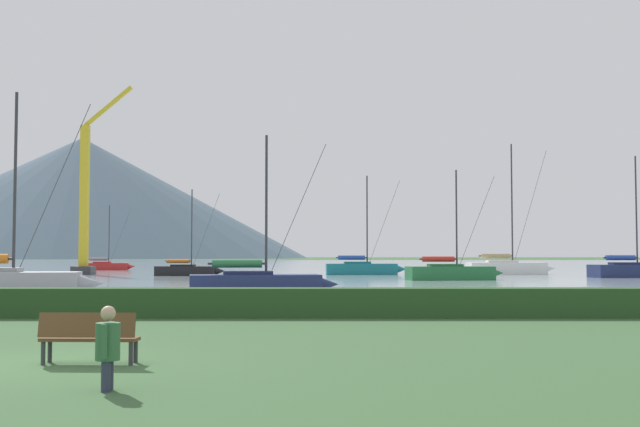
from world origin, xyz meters
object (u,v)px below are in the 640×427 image
(sailboat_slip_6, at_px, (509,267))
(dock_crane, at_px, (87,208))
(sailboat_slip_4, at_px, (107,266))
(sailboat_slip_9, at_px, (634,270))
(person_seated_viewer, at_px, (110,344))
(sailboat_slip_8, at_px, (4,282))
(park_bench_near_path, at_px, (91,335))
(sailboat_slip_1, at_px, (259,283))
(sailboat_slip_3, at_px, (364,268))
(sailboat_slip_5, at_px, (453,272))
(sailboat_slip_2, at_px, (189,270))

(sailboat_slip_6, bearing_deg, dock_crane, 175.88)
(sailboat_slip_4, xyz_separation_m, sailboat_slip_9, (54.10, -31.83, 0.13))
(sailboat_slip_6, relative_size, person_seated_viewer, 10.41)
(sailboat_slip_8, relative_size, park_bench_near_path, 5.50)
(sailboat_slip_9, height_order, park_bench_near_path, sailboat_slip_9)
(sailboat_slip_1, xyz_separation_m, sailboat_slip_9, (30.13, 29.95, 0.08))
(sailboat_slip_4, xyz_separation_m, sailboat_slip_8, (11.88, -63.01, 0.15))
(sailboat_slip_4, xyz_separation_m, park_bench_near_path, (22.83, -86.61, -0.01))
(sailboat_slip_9, bearing_deg, park_bench_near_path, -129.34)
(sailboat_slip_4, height_order, person_seated_viewer, sailboat_slip_4)
(sailboat_slip_3, distance_m, sailboat_slip_5, 17.31)
(sailboat_slip_6, bearing_deg, sailboat_slip_3, 179.41)
(sailboat_slip_8, bearing_deg, sailboat_slip_1, -3.79)
(sailboat_slip_6, height_order, park_bench_near_path, sailboat_slip_6)
(park_bench_near_path, bearing_deg, sailboat_slip_1, 89.46)
(sailboat_slip_3, relative_size, sailboat_slip_8, 0.99)
(park_bench_near_path, bearing_deg, person_seated_viewer, -66.85)
(sailboat_slip_3, bearing_deg, sailboat_slip_9, -24.94)
(park_bench_near_path, bearing_deg, sailboat_slip_9, 62.36)
(sailboat_slip_6, height_order, sailboat_slip_8, sailboat_slip_6)
(dock_crane, bearing_deg, sailboat_slip_1, -63.37)
(sailboat_slip_3, xyz_separation_m, sailboat_slip_5, (6.09, -16.20, -0.03))
(sailboat_slip_2, distance_m, park_bench_near_path, 60.86)
(sailboat_slip_8, distance_m, sailboat_slip_9, 52.48)
(sailboat_slip_5, xyz_separation_m, dock_crane, (-33.79, 17.51, 5.96))
(sailboat_slip_4, distance_m, dock_crane, 22.16)
(sailboat_slip_1, relative_size, person_seated_viewer, 6.34)
(sailboat_slip_1, xyz_separation_m, person_seated_viewer, (-0.03, -27.70, 0.08))
(park_bench_near_path, bearing_deg, sailboat_slip_2, 99.78)
(sailboat_slip_9, height_order, person_seated_viewer, sailboat_slip_9)
(sailboat_slip_8, bearing_deg, person_seated_viewer, -75.11)
(sailboat_slip_3, relative_size, dock_crane, 0.51)
(sailboat_slip_8, xyz_separation_m, person_seated_viewer, (12.05, -26.47, -0.02))
(sailboat_slip_4, distance_m, sailboat_slip_8, 64.12)
(sailboat_slip_2, bearing_deg, sailboat_slip_1, -69.81)
(sailboat_slip_3, xyz_separation_m, sailboat_slip_9, (22.86, -9.50, 0.02))
(sailboat_slip_2, bearing_deg, person_seated_viewer, -76.16)
(sailboat_slip_2, height_order, sailboat_slip_6, sailboat_slip_6)
(sailboat_slip_4, bearing_deg, park_bench_near_path, -82.93)
(sailboat_slip_8, height_order, sailboat_slip_9, sailboat_slip_9)
(sailboat_slip_5, relative_size, person_seated_viewer, 6.90)
(sailboat_slip_8, relative_size, person_seated_viewer, 7.87)
(sailboat_slip_1, distance_m, sailboat_slip_5, 26.81)
(sailboat_slip_4, bearing_deg, sailboat_slip_1, -76.49)
(sailboat_slip_5, distance_m, sailboat_slip_9, 18.06)
(sailboat_slip_3, relative_size, person_seated_viewer, 7.81)
(park_bench_near_path, xyz_separation_m, person_seated_viewer, (1.10, -2.87, 0.15))
(sailboat_slip_2, relative_size, sailboat_slip_4, 0.99)
(dock_crane, bearing_deg, sailboat_slip_4, 99.56)
(sailboat_slip_8, distance_m, person_seated_viewer, 29.09)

